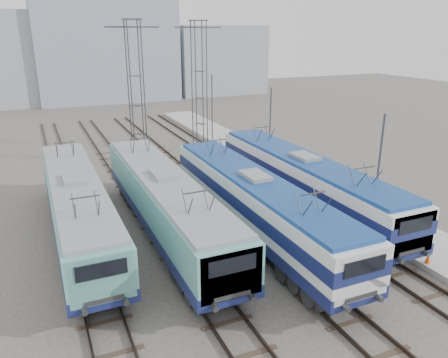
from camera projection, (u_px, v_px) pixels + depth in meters
The scene contains 14 objects.
ground at pixel (254, 285), 20.10m from camera, with size 160.00×160.00×0.00m, color #514C47.
platform at pixel (330, 194), 30.88m from camera, with size 4.00×70.00×0.30m, color #9E9E99.
locomotive_far_left at pixel (78, 205), 23.56m from camera, with size 2.75×17.34×3.26m.
locomotive_center_left at pixel (166, 201), 23.96m from camera, with size 2.83×17.85×3.36m.
locomotive_center_right at pixel (256, 201), 23.87m from camera, with size 2.79×17.63×3.31m.
locomotive_far_right at pixel (305, 180), 27.31m from camera, with size 2.82×17.86×3.36m.
catenary_tower_west at pixel (136, 86), 37.01m from camera, with size 4.50×1.20×12.00m.
catenary_tower_east at pixel (199, 81), 41.23m from camera, with size 4.50×1.20×12.00m.
mast_front at pixel (377, 177), 23.99m from camera, with size 0.12×0.12×7.00m, color #3F4247.
mast_mid at pixel (270, 133), 34.38m from camera, with size 0.12×0.12×7.00m, color #3F4247.
mast_rear at pixel (212, 109), 44.78m from camera, with size 0.12×0.12×7.00m, color #3F4247.
safety_cone at pixel (428, 258), 21.35m from camera, with size 0.30×0.30×0.52m, color orange.
building_center at pixel (104, 44), 72.43m from camera, with size 22.00×14.00×18.00m, color #8D97AA.
building_east at pixel (215, 60), 81.03m from camera, with size 16.00×12.00×12.00m, color #929AA3.
Camera 1 is at (-8.31, -15.41, 11.12)m, focal length 35.00 mm.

